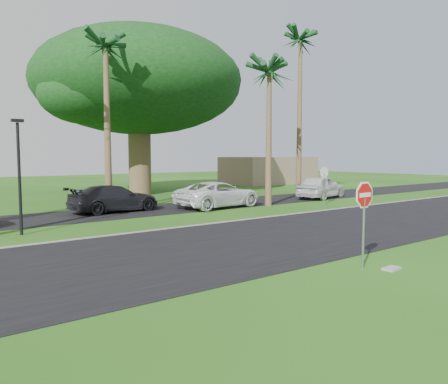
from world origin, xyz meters
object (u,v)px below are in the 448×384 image
object	(u,v)px
stop_sign_far	(324,178)
car_pickup	(321,187)
car_minivan	(218,195)
car_dark	(114,199)
stop_sign_near	(364,206)

from	to	relation	value
stop_sign_far	car_pickup	world-z (taller)	stop_sign_far
car_minivan	car_pickup	size ratio (longest dim) A/B	1.14
stop_sign_far	car_dark	xyz separation A→B (m)	(-12.12, 4.93, -1.02)
stop_sign_far	car_pickup	size ratio (longest dim) A/B	0.53
car_pickup	stop_sign_near	bearing A→B (deg)	118.64
stop_sign_far	car_pickup	xyz separation A→B (m)	(3.28, 3.00, -0.93)
stop_sign_near	car_minivan	distance (m)	15.12
car_minivan	stop_sign_far	bearing A→B (deg)	-122.56
car_dark	car_pickup	size ratio (longest dim) A/B	1.04
stop_sign_near	stop_sign_far	bearing A→B (deg)	43.73
stop_sign_near	car_minivan	world-z (taller)	stop_sign_near
stop_sign_far	car_minivan	world-z (taller)	stop_sign_far
car_dark	stop_sign_far	bearing A→B (deg)	-115.98
stop_sign_near	car_pickup	distance (m)	20.38
car_minivan	car_pickup	distance (m)	9.42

